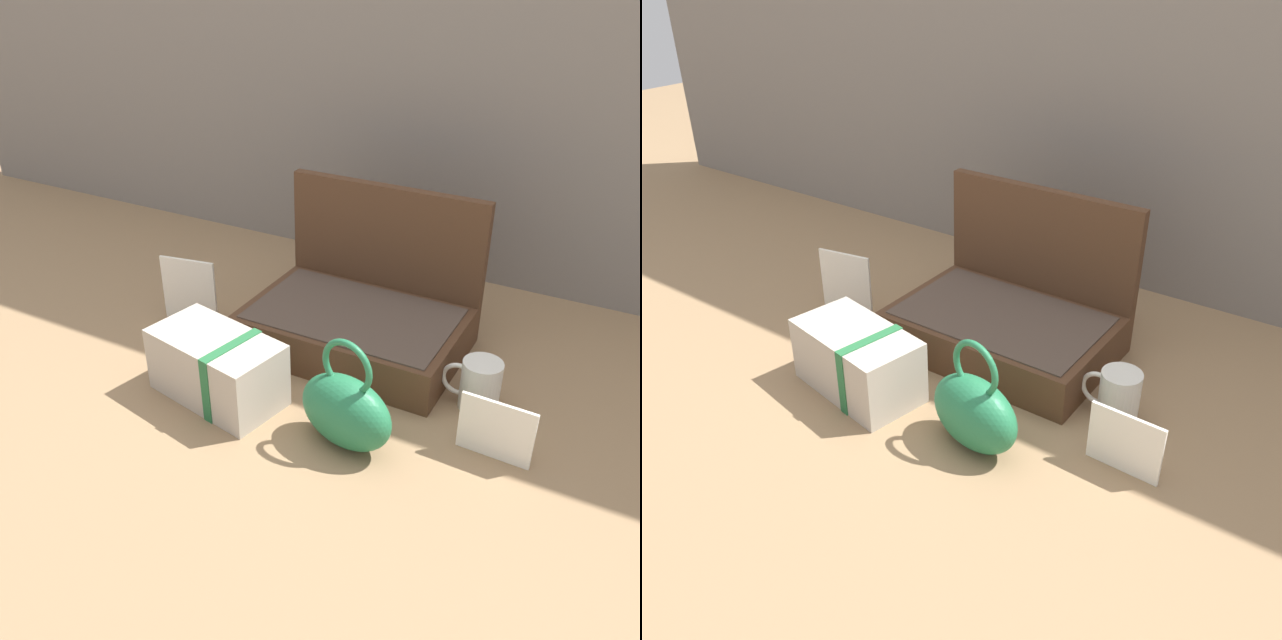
{
  "view_description": "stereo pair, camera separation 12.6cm",
  "coord_description": "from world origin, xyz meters",
  "views": [
    {
      "loc": [
        0.53,
        -0.98,
        0.77
      ],
      "look_at": [
        0.01,
        -0.02,
        0.13
      ],
      "focal_mm": 37.99,
      "sensor_mm": 36.0,
      "label": 1
    },
    {
      "loc": [
        0.64,
        -0.91,
        0.77
      ],
      "look_at": [
        0.01,
        -0.02,
        0.13
      ],
      "focal_mm": 37.99,
      "sensor_mm": 36.0,
      "label": 2
    }
  ],
  "objects": [
    {
      "name": "open_suitcase",
      "position": [
        0.02,
        0.14,
        0.07
      ],
      "size": [
        0.44,
        0.3,
        0.31
      ],
      "color": "#4C301E",
      "rests_on": "ground_plane"
    },
    {
      "name": "info_card_left",
      "position": [
        -0.35,
        0.04,
        0.08
      ],
      "size": [
        0.13,
        0.03,
        0.15
      ],
      "primitive_type": "cube",
      "rotation": [
        0.0,
        0.0,
        0.17
      ],
      "color": "white",
      "rests_on": "ground_plane"
    },
    {
      "name": "teal_pouch_handbag",
      "position": [
        0.14,
        -0.17,
        0.07
      ],
      "size": [
        0.19,
        0.13,
        0.21
      ],
      "color": "#237247",
      "rests_on": "ground_plane"
    },
    {
      "name": "coffee_mug",
      "position": [
        0.31,
        0.04,
        0.05
      ],
      "size": [
        0.11,
        0.07,
        0.1
      ],
      "color": "silver",
      "rests_on": "ground_plane"
    },
    {
      "name": "poster_card_right",
      "position": [
        0.37,
        -0.08,
        0.06
      ],
      "size": [
        0.13,
        0.01,
        0.11
      ],
      "primitive_type": "cube",
      "rotation": [
        0.0,
        0.0,
        -0.04
      ],
      "color": "white",
      "rests_on": "ground_plane"
    },
    {
      "name": "ground_plane",
      "position": [
        0.0,
        0.0,
        0.0
      ],
      "size": [
        6.0,
        6.0,
        0.0
      ],
      "primitive_type": "plane",
      "color": "#8C6D4C"
    },
    {
      "name": "cream_toiletry_bag",
      "position": [
        -0.13,
        -0.16,
        0.06
      ],
      "size": [
        0.27,
        0.18,
        0.13
      ],
      "color": "#B2A899",
      "rests_on": "ground_plane"
    }
  ]
}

